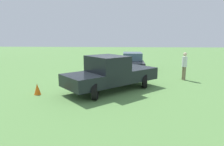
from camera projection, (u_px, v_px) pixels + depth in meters
ground_plane at (112, 87)px, 11.09m from camera, size 80.00×80.00×0.00m
pickup_truck at (110, 73)px, 10.24m from camera, size 4.86×5.03×1.81m
sedan_near at (132, 62)px, 16.32m from camera, size 4.53×1.74×1.45m
person_bystander at (184, 64)px, 12.66m from camera, size 0.38×0.38×1.78m
traffic_cone at (37, 89)px, 9.59m from camera, size 0.32×0.32×0.55m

